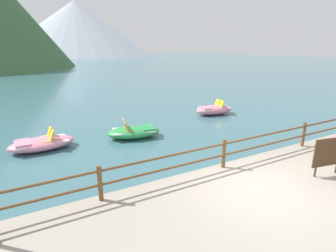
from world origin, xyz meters
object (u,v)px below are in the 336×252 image
object	(u,v)px
sign_board	(329,153)
pedal_boat_4	(214,110)
pedal_boat_0	(42,143)
pedal_boat_1	(134,132)

from	to	relation	value
sign_board	pedal_boat_4	size ratio (longest dim) A/B	0.46
pedal_boat_0	pedal_boat_4	size ratio (longest dim) A/B	1.02
sign_board	pedal_boat_0	distance (m)	10.56
pedal_boat_1	sign_board	bearing A→B (deg)	-64.61
sign_board	pedal_boat_0	world-z (taller)	sign_board
pedal_boat_0	pedal_boat_4	xyz separation A→B (m)	(10.06, 1.30, 0.04)
pedal_boat_0	pedal_boat_1	xyz separation A→B (m)	(3.96, -0.41, 0.01)
sign_board	pedal_boat_1	bearing A→B (deg)	115.39
sign_board	pedal_boat_1	xyz separation A→B (m)	(-3.38, 7.13, -0.85)
sign_board	pedal_boat_4	bearing A→B (deg)	72.95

